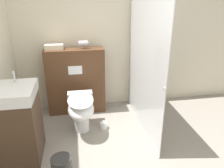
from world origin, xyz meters
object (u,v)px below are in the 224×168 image
object	(u,v)px
toilet	(81,109)
sink_vanity	(19,123)
hair_drier	(84,43)
waste_bin	(62,167)

from	to	relation	value
toilet	sink_vanity	bearing A→B (deg)	-151.16
toilet	hair_drier	bearing A→B (deg)	80.90
sink_vanity	waste_bin	world-z (taller)	sink_vanity
hair_drier	waste_bin	size ratio (longest dim) A/B	0.71
toilet	sink_vanity	world-z (taller)	sink_vanity
sink_vanity	waste_bin	size ratio (longest dim) A/B	4.35
sink_vanity	hair_drier	world-z (taller)	hair_drier
toilet	sink_vanity	size ratio (longest dim) A/B	0.64
toilet	waste_bin	bearing A→B (deg)	-106.69
sink_vanity	hair_drier	bearing A→B (deg)	52.09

